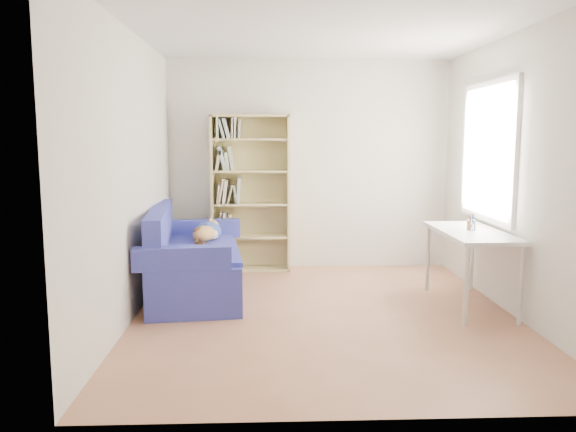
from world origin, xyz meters
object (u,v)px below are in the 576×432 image
object	(u,v)px
sofa	(191,262)
bookshelf	(251,200)
desk	(471,238)
pen_cup	(471,224)

from	to	relation	value
sofa	bookshelf	size ratio (longest dim) A/B	1.02
sofa	bookshelf	distance (m)	1.34
desk	sofa	bearing A→B (deg)	168.47
bookshelf	sofa	bearing A→B (deg)	-119.63
sofa	desk	world-z (taller)	sofa
bookshelf	pen_cup	size ratio (longest dim) A/B	11.71
bookshelf	desk	world-z (taller)	bookshelf
pen_cup	desk	bearing A→B (deg)	-107.76
bookshelf	pen_cup	world-z (taller)	bookshelf
bookshelf	desk	distance (m)	2.72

